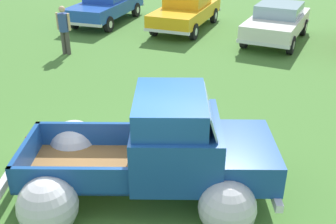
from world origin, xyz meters
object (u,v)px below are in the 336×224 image
(show_car_0, at_px, (107,5))
(show_car_2, at_px, (277,21))
(show_car_1, at_px, (186,10))
(vintage_pickup_truck, at_px, (161,157))
(spectator_0, at_px, (64,27))

(show_car_0, xyz_separation_m, show_car_2, (7.62, -0.61, -0.00))
(show_car_0, height_order, show_car_1, same)
(vintage_pickup_truck, height_order, show_car_1, vintage_pickup_truck)
(show_car_0, relative_size, show_car_2, 1.04)
(vintage_pickup_truck, distance_m, spectator_0, 8.61)
(vintage_pickup_truck, bearing_deg, show_car_1, 86.19)
(show_car_1, bearing_deg, vintage_pickup_truck, 16.86)
(vintage_pickup_truck, relative_size, spectator_0, 2.93)
(show_car_0, bearing_deg, spectator_0, 8.83)
(show_car_1, height_order, show_car_2, same)
(show_car_0, relative_size, spectator_0, 2.72)
(show_car_0, height_order, show_car_2, same)
(vintage_pickup_truck, xyz_separation_m, show_car_0, (-6.54, 10.99, 0.03))
(show_car_1, distance_m, spectator_0, 5.64)
(vintage_pickup_truck, bearing_deg, spectator_0, 114.79)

